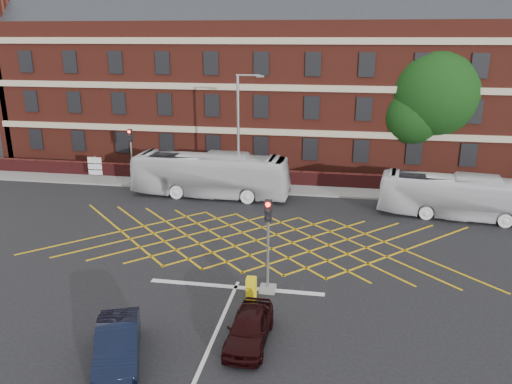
% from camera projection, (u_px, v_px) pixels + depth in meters
% --- Properties ---
extents(ground, '(120.00, 120.00, 0.00)m').
position_uv_depth(ground, '(250.00, 255.00, 25.86)').
color(ground, black).
rests_on(ground, ground).
extents(victorian_building, '(51.00, 12.17, 20.40)m').
position_uv_depth(victorian_building, '(297.00, 72.00, 44.14)').
color(victorian_building, '#5A2017').
rests_on(victorian_building, ground).
extents(boundary_wall, '(56.00, 0.50, 1.10)m').
position_uv_depth(boundary_wall, '(281.00, 178.00, 37.91)').
color(boundary_wall, '#451213').
rests_on(boundary_wall, ground).
extents(far_pavement, '(60.00, 3.00, 0.12)m').
position_uv_depth(far_pavement, '(279.00, 188.00, 37.12)').
color(far_pavement, slate).
rests_on(far_pavement, ground).
extents(box_junction_hatching, '(8.22, 8.22, 0.02)m').
position_uv_depth(box_junction_hatching, '(256.00, 240.00, 27.73)').
color(box_junction_hatching, '#CC990C').
rests_on(box_junction_hatching, ground).
extents(stop_line, '(8.00, 0.30, 0.02)m').
position_uv_depth(stop_line, '(236.00, 287.00, 22.56)').
color(stop_line, silver).
rests_on(stop_line, ground).
extents(centre_line, '(0.15, 14.00, 0.02)m').
position_uv_depth(centre_line, '(195.00, 381.00, 16.45)').
color(centre_line, silver).
rests_on(centre_line, ground).
extents(bus_left, '(11.18, 3.02, 3.09)m').
position_uv_depth(bus_left, '(210.00, 175.00, 34.98)').
color(bus_left, silver).
rests_on(bus_left, ground).
extents(bus_right, '(9.97, 3.58, 2.72)m').
position_uv_depth(bus_right, '(459.00, 197.00, 30.85)').
color(bus_right, silver).
rests_on(bus_right, ground).
extents(car_navy, '(2.82, 4.33, 1.35)m').
position_uv_depth(car_navy, '(118.00, 345.00, 17.22)').
color(car_navy, black).
rests_on(car_navy, ground).
extents(car_maroon, '(1.53, 3.65, 1.23)m').
position_uv_depth(car_maroon, '(249.00, 327.00, 18.37)').
color(car_maroon, black).
rests_on(car_maroon, ground).
extents(deciduous_tree, '(7.72, 7.54, 10.43)m').
position_uv_depth(deciduous_tree, '(431.00, 99.00, 39.13)').
color(deciduous_tree, black).
rests_on(deciduous_tree, ground).
extents(traffic_light_near, '(0.70, 0.70, 4.27)m').
position_uv_depth(traffic_light_near, '(268.00, 255.00, 21.73)').
color(traffic_light_near, slate).
rests_on(traffic_light_near, ground).
extents(traffic_light_far, '(0.70, 0.70, 4.27)m').
position_uv_depth(traffic_light_far, '(132.00, 162.00, 37.54)').
color(traffic_light_far, slate).
rests_on(traffic_light_far, ground).
extents(street_lamp, '(2.25, 1.00, 8.47)m').
position_uv_depth(street_lamp, '(240.00, 157.00, 34.27)').
color(street_lamp, slate).
rests_on(street_lamp, ground).
extents(direction_signs, '(1.10, 0.16, 2.20)m').
position_uv_depth(direction_signs, '(95.00, 167.00, 37.76)').
color(direction_signs, gray).
rests_on(direction_signs, ground).
extents(utility_cabinet, '(0.42, 0.39, 0.98)m').
position_uv_depth(utility_cabinet, '(251.00, 288.00, 21.50)').
color(utility_cabinet, yellow).
rests_on(utility_cabinet, ground).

